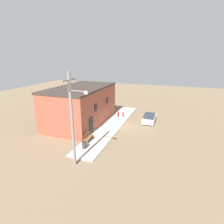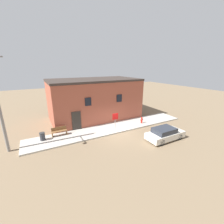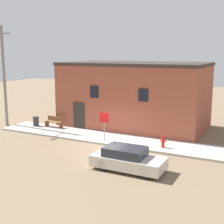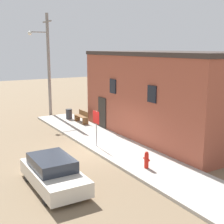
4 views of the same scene
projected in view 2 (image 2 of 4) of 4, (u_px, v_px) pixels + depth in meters
name	position (u px, v px, depth m)	size (l,w,h in m)	color
ground_plane	(119.00, 133.00, 15.97)	(80.00, 80.00, 0.00)	#7A664C
sidewalk	(113.00, 128.00, 17.15)	(18.44, 2.85, 0.14)	#B2ADA3
brick_building	(94.00, 99.00, 20.08)	(11.45, 6.39, 5.27)	#9E4C38
fire_hydrant	(142.00, 120.00, 18.31)	(0.42, 0.20, 0.78)	red
stop_sign	(115.00, 119.00, 15.83)	(0.68, 0.06, 1.99)	gray
bench	(59.00, 131.00, 15.08)	(1.46, 0.44, 0.86)	brown
trash_bin	(42.00, 136.00, 14.10)	(0.49, 0.49, 0.76)	#333338
parked_car	(165.00, 134.00, 14.49)	(3.83, 1.66, 1.22)	black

